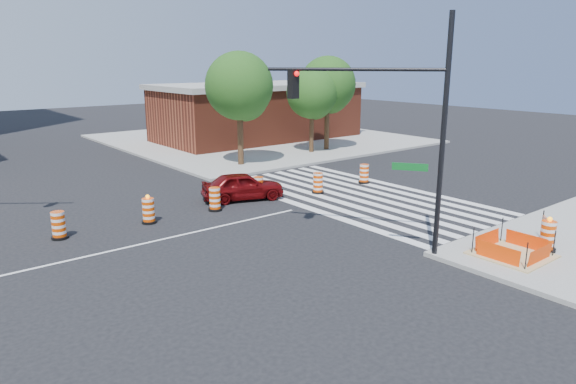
% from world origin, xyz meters
% --- Properties ---
extents(ground, '(120.00, 120.00, 0.00)m').
position_xyz_m(ground, '(0.00, 0.00, 0.00)').
color(ground, black).
rests_on(ground, ground).
extents(sidewalk_ne, '(22.00, 22.00, 0.15)m').
position_xyz_m(sidewalk_ne, '(18.00, 18.00, 0.07)').
color(sidewalk_ne, gray).
rests_on(sidewalk_ne, ground).
extents(crosswalk_east, '(6.75, 13.50, 0.01)m').
position_xyz_m(crosswalk_east, '(10.95, 0.00, 0.01)').
color(crosswalk_east, silver).
rests_on(crosswalk_east, ground).
extents(lane_centerline, '(14.00, 0.12, 0.01)m').
position_xyz_m(lane_centerline, '(0.00, 0.00, 0.01)').
color(lane_centerline, silver).
rests_on(lane_centerline, ground).
extents(excavation_pit, '(2.20, 2.20, 0.90)m').
position_xyz_m(excavation_pit, '(9.00, -9.00, 0.22)').
color(excavation_pit, tan).
rests_on(excavation_pit, ground).
extents(brick_storefront, '(16.50, 8.50, 4.60)m').
position_xyz_m(brick_storefront, '(18.00, 18.00, 2.32)').
color(brick_storefront, maroon).
rests_on(brick_storefront, ground).
extents(red_coupe, '(4.12, 2.71, 1.30)m').
position_xyz_m(red_coupe, '(6.34, 2.84, 0.65)').
color(red_coupe, '#5A0709').
rests_on(red_coupe, ground).
extents(signal_pole_se, '(3.46, 4.79, 7.64)m').
position_xyz_m(signal_pole_se, '(6.25, -5.99, 4.69)').
color(signal_pole_se, black).
rests_on(signal_pole_se, ground).
extents(pit_drum, '(0.61, 0.61, 1.19)m').
position_xyz_m(pit_drum, '(10.30, -9.50, 0.64)').
color(pit_drum, black).
rests_on(pit_drum, ground).
extents(barricade, '(0.71, 0.58, 1.03)m').
position_xyz_m(barricade, '(11.15, -9.01, 0.71)').
color(barricade, '#DB4204').
rests_on(barricade, ground).
extents(tree_north_c, '(4.10, 4.09, 6.95)m').
position_xyz_m(tree_north_c, '(10.67, 9.48, 4.66)').
color(tree_north_c, '#382314').
rests_on(tree_north_c, ground).
extents(tree_north_d, '(3.53, 3.53, 6.00)m').
position_xyz_m(tree_north_d, '(17.01, 10.12, 4.03)').
color(tree_north_d, '#382314').
rests_on(tree_north_d, ground).
extents(tree_north_e, '(3.97, 3.96, 6.73)m').
position_xyz_m(tree_north_e, '(18.66, 10.35, 4.52)').
color(tree_north_e, '#382314').
rests_on(tree_north_e, ground).
extents(median_drum_3, '(0.60, 0.60, 1.02)m').
position_xyz_m(median_drum_3, '(-2.00, 2.44, 0.48)').
color(median_drum_3, black).
rests_on(median_drum_3, ground).
extents(median_drum_4, '(0.60, 0.60, 1.18)m').
position_xyz_m(median_drum_4, '(1.35, 2.16, 0.49)').
color(median_drum_4, black).
rests_on(median_drum_4, ground).
extents(median_drum_5, '(0.60, 0.60, 1.02)m').
position_xyz_m(median_drum_5, '(4.36, 2.06, 0.48)').
color(median_drum_5, black).
rests_on(median_drum_5, ground).
extents(median_drum_6, '(0.60, 0.60, 1.02)m').
position_xyz_m(median_drum_6, '(7.05, 2.58, 0.48)').
color(median_drum_6, black).
rests_on(median_drum_6, ground).
extents(median_drum_7, '(0.60, 0.60, 1.02)m').
position_xyz_m(median_drum_7, '(9.88, 1.50, 0.48)').
color(median_drum_7, black).
rests_on(median_drum_7, ground).
extents(median_drum_8, '(0.60, 0.60, 1.02)m').
position_xyz_m(median_drum_8, '(13.25, 1.58, 0.48)').
color(median_drum_8, black).
rests_on(median_drum_8, ground).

